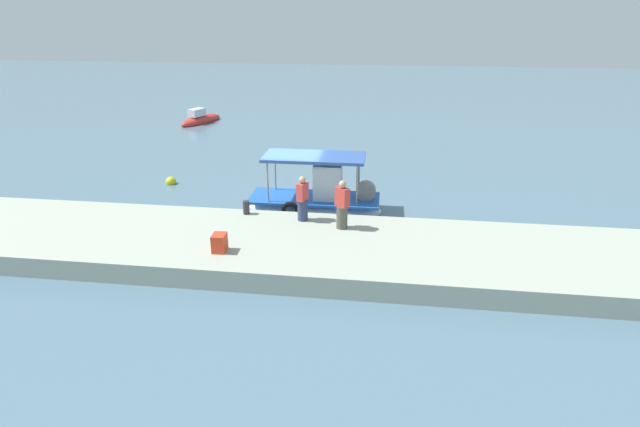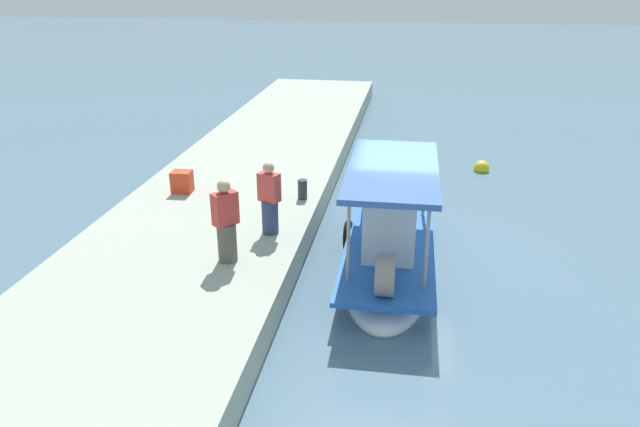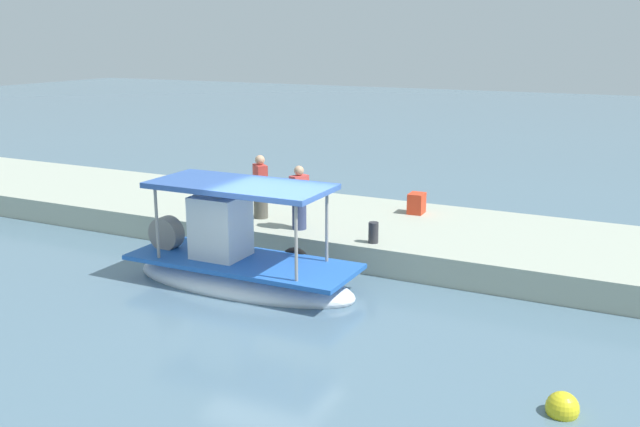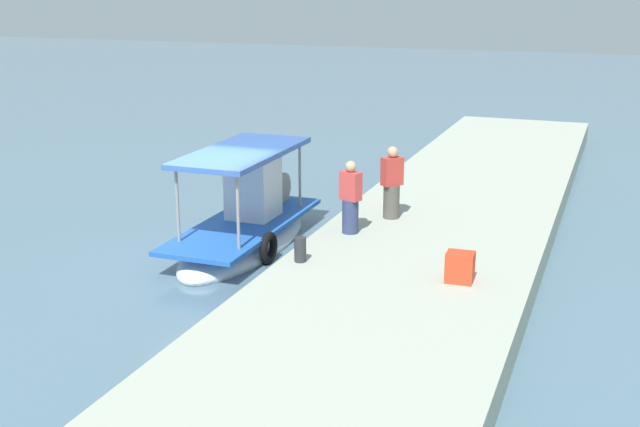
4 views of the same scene
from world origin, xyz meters
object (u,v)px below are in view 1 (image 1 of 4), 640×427
moored_boat_near (201,120)px  fisherman_by_crate (303,201)px  main_fishing_boat (317,201)px  mooring_bollard (246,207)px  fisherman_near_bollard (342,207)px  cargo_crate (219,243)px  marker_buoy (171,182)px

moored_boat_near → fisherman_by_crate: bearing=-60.5°
main_fishing_boat → mooring_bollard: size_ratio=10.91×
fisherman_by_crate → fisherman_near_bollard: bearing=-19.8°
mooring_bollard → moored_boat_near: (-8.65, 18.85, -0.71)m
main_fishing_boat → mooring_bollard: (-2.31, -2.33, 0.48)m
fisherman_near_bollard → moored_boat_near: fisherman_near_bollard is taller
mooring_bollard → cargo_crate: cargo_crate is taller
mooring_bollard → marker_buoy: (-5.08, 4.93, -0.83)m
main_fishing_boat → fisherman_near_bollard: size_ratio=3.20×
moored_boat_near → marker_buoy: bearing=-75.6°
fisherman_near_bollard → fisherman_by_crate: fisherman_near_bollard is taller
fisherman_by_crate → moored_boat_near: 22.04m
main_fishing_boat → marker_buoy: (-7.39, 2.61, -0.35)m
mooring_bollard → fisherman_near_bollard: bearing=-13.0°
fisherman_by_crate → mooring_bollard: fisherman_by_crate is taller
fisherman_by_crate → mooring_bollard: size_ratio=3.25×
main_fishing_boat → moored_boat_near: bearing=123.6°
mooring_bollard → fisherman_by_crate: bearing=-8.2°
main_fishing_boat → moored_boat_near: (-10.96, 16.52, -0.23)m
fisherman_by_crate → marker_buoy: bearing=144.1°
cargo_crate → moored_boat_near: size_ratio=0.14×
main_fishing_boat → mooring_bollard: bearing=-134.8°
mooring_bollard → moored_boat_near: size_ratio=0.12×
main_fishing_boat → cargo_crate: bearing=-112.5°
fisherman_near_bollard → fisherman_by_crate: size_ratio=1.05×
main_fishing_boat → cargo_crate: size_ratio=9.67×
cargo_crate → moored_boat_near: (-8.68, 22.04, -0.74)m
marker_buoy → moored_boat_near: size_ratio=0.12×
cargo_crate → moored_boat_near: cargo_crate is taller
cargo_crate → marker_buoy: size_ratio=1.14×
cargo_crate → marker_buoy: cargo_crate is taller
main_fishing_boat → fisherman_by_crate: main_fishing_boat is taller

